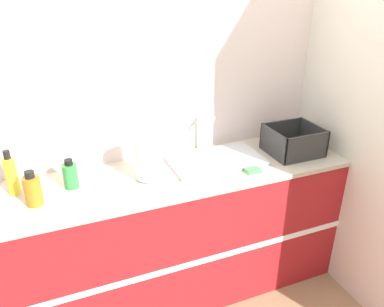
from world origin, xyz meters
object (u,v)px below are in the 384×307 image
dish_rack (293,143)px  bottle_yellow (11,175)px  sink (216,158)px  paper_towel_roll (145,158)px  bottle_amber (33,190)px  bottle_green (70,175)px

dish_rack → bottle_yellow: bearing=175.8°
bottle_yellow → sink: bearing=-2.4°
sink → bottle_yellow: sink is taller
paper_towel_roll → sink: bearing=7.8°
paper_towel_roll → bottle_amber: size_ratio=1.39×
bottle_amber → sink: bearing=5.5°
sink → paper_towel_roll: size_ratio=2.23×
paper_towel_roll → dish_rack: size_ratio=0.81×
bottle_amber → bottle_green: (0.20, 0.11, -0.01)m
bottle_yellow → bottle_green: 0.30m
sink → bottle_green: 0.89m
paper_towel_roll → dish_rack: paper_towel_roll is taller
dish_rack → bottle_yellow: bottle_yellow is taller
bottle_yellow → bottle_green: bottle_yellow is taller
bottle_green → bottle_yellow: bearing=171.4°
sink → bottle_amber: sink is taller
sink → bottle_yellow: bearing=177.6°
sink → bottle_amber: 1.09m
bottle_yellow → dish_rack: bearing=-4.2°
paper_towel_roll → bottle_amber: (-0.61, -0.04, -0.05)m
bottle_yellow → bottle_green: bearing=-8.6°
paper_towel_roll → bottle_amber: paper_towel_roll is taller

